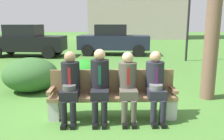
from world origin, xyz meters
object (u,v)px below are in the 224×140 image
object	(u,v)px
seated_man_centerright	(128,83)
street_lamp	(189,9)
parked_car_far	(113,40)
park_bench	(112,95)
seated_man_centerleft	(100,81)
shrub_mid_lawn	(87,71)
parked_car_near	(27,41)
seated_man_leftmost	(70,83)
shrub_near_bench	(108,80)
shrub_far_lawn	(31,75)
seated_man_rightmost	(156,82)

from	to	relation	value
seated_man_centerright	street_lamp	world-z (taller)	street_lamp
seated_man_centerright	parked_car_far	distance (m)	8.95
park_bench	seated_man_centerleft	size ratio (longest dim) A/B	1.80
shrub_mid_lawn	seated_man_centerleft	bearing A→B (deg)	-80.72
parked_car_near	seated_man_leftmost	bearing A→B (deg)	-67.19
seated_man_centerright	seated_man_centerleft	bearing A→B (deg)	179.40
shrub_near_bench	shrub_mid_lawn	size ratio (longest dim) A/B	0.82
shrub_far_lawn	parked_car_far	size ratio (longest dim) A/B	0.35
seated_man_centerright	shrub_near_bench	distance (m)	2.00
seated_man_leftmost	shrub_mid_lawn	world-z (taller)	seated_man_leftmost
seated_man_rightmost	street_lamp	size ratio (longest dim) A/B	0.32
seated_man_centerright	shrub_mid_lawn	bearing A→B (deg)	109.24
park_bench	parked_car_far	world-z (taller)	parked_car_far
seated_man_leftmost	shrub_mid_lawn	xyz separation A→B (m)	(0.09, 2.78, -0.36)
shrub_far_lawn	street_lamp	size ratio (longest dim) A/B	0.36
seated_man_centerleft	parked_car_near	xyz separation A→B (m)	(-4.07, 8.38, 0.10)
seated_man_leftmost	shrub_far_lawn	bearing A→B (deg)	124.94
park_bench	shrub_near_bench	world-z (taller)	park_bench
seated_man_centerleft	seated_man_centerright	bearing A→B (deg)	-0.60
shrub_mid_lawn	parked_car_far	distance (m)	6.28
seated_man_rightmost	parked_car_far	world-z (taller)	parked_car_far
seated_man_rightmost	parked_car_far	xyz separation A→B (m)	(-0.48, 8.96, 0.13)
seated_man_centerleft	street_lamp	world-z (taller)	street_lamp
park_bench	seated_man_centerright	bearing A→B (deg)	-25.61
park_bench	seated_man_rightmost	xyz separation A→B (m)	(0.79, -0.14, 0.27)
seated_man_centerright	shrub_far_lawn	size ratio (longest dim) A/B	0.89
seated_man_rightmost	shrub_near_bench	bearing A→B (deg)	113.81
park_bench	seated_man_centerleft	world-z (taller)	seated_man_centerleft
shrub_far_lawn	parked_car_far	bearing A→B (deg)	71.07
seated_man_rightmost	street_lamp	distance (m)	7.47
seated_man_centerleft	seated_man_rightmost	size ratio (longest dim) A/B	1.03
seated_man_centerleft	shrub_mid_lawn	xyz separation A→B (m)	(-0.45, 2.77, -0.38)
park_bench	parked_car_near	size ratio (longest dim) A/B	0.59
park_bench	seated_man_centerright	world-z (taller)	seated_man_centerright
seated_man_centerleft	seated_man_leftmost	bearing A→B (deg)	-178.98
seated_man_centerleft	parked_car_near	world-z (taller)	parked_car_near
seated_man_leftmost	parked_car_near	world-z (taller)	parked_car_near
parked_car_near	seated_man_centerright	bearing A→B (deg)	-61.32
shrub_near_bench	parked_car_far	world-z (taller)	parked_car_far
seated_man_rightmost	shrub_mid_lawn	xyz separation A→B (m)	(-1.48, 2.78, -0.36)
parked_car_far	street_lamp	xyz separation A→B (m)	(3.36, -2.28, 1.57)
street_lamp	seated_man_centerleft	bearing A→B (deg)	-120.41
shrub_near_bench	shrub_far_lawn	distance (m)	2.05
park_bench	street_lamp	distance (m)	7.75
shrub_near_bench	street_lamp	bearing A→B (deg)	51.80
seated_man_leftmost	parked_car_far	xyz separation A→B (m)	(1.09, 8.96, 0.12)
seated_man_centerright	seated_man_rightmost	size ratio (longest dim) A/B	0.99
shrub_mid_lawn	parked_car_far	world-z (taller)	parked_car_far
seated_man_leftmost	shrub_near_bench	xyz separation A→B (m)	(0.72, 1.93, -0.42)
seated_man_centerleft	parked_car_far	world-z (taller)	parked_car_far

